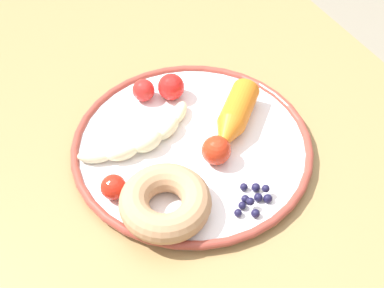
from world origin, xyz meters
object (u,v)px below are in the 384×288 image
object	(u,v)px
carrot_orange	(234,119)
tomato_mid	(216,151)
banana	(144,139)
blueberry_pile	(253,199)
tomato_near	(144,90)
tomato_far	(171,87)
plate	(192,145)
dining_table	(190,169)
donut	(165,202)
tomato_extra	(113,187)

from	to	relation	value
carrot_orange	tomato_mid	xyz separation A→B (m)	(-0.04, 0.05, -0.00)
banana	blueberry_pile	distance (m)	0.18
tomato_near	tomato_far	distance (m)	0.04
plate	tomato_mid	distance (m)	0.05
carrot_orange	tomato_far	world-z (taller)	carrot_orange
dining_table	tomato_far	xyz separation A→B (m)	(0.06, 0.00, 0.13)
donut	dining_table	bearing A→B (deg)	-37.30
banana	dining_table	bearing A→B (deg)	-82.11
dining_table	blueberry_pile	size ratio (longest dim) A/B	17.49
donut	tomato_far	world-z (taller)	tomato_far
carrot_orange	blueberry_pile	world-z (taller)	carrot_orange
donut	tomato_extra	distance (m)	0.07
donut	tomato_mid	world-z (taller)	tomato_mid
blueberry_pile	tomato_extra	distance (m)	0.18
tomato_mid	tomato_far	world-z (taller)	same
tomato_near	tomato_mid	distance (m)	0.17
banana	tomato_extra	bearing A→B (deg)	132.85
carrot_orange	tomato_near	distance (m)	0.15
donut	tomato_far	distance (m)	0.22
blueberry_pile	plate	bearing A→B (deg)	11.32
blueberry_pile	tomato_extra	xyz separation A→B (m)	(0.09, 0.16, 0.01)
banana	blueberry_pile	world-z (taller)	banana
banana	blueberry_pile	bearing A→B (deg)	-151.01
tomato_mid	tomato_far	size ratio (longest dim) A/B	1.00
banana	carrot_orange	distance (m)	0.13
tomato_extra	tomato_near	bearing A→B (deg)	-35.17
banana	tomato_mid	bearing A→B (deg)	-133.28
blueberry_pile	tomato_far	xyz separation A→B (m)	(0.23, 0.01, 0.01)
donut	blueberry_pile	xyz separation A→B (m)	(-0.04, -0.11, -0.01)
dining_table	blueberry_pile	xyz separation A→B (m)	(-0.17, -0.01, 0.12)
donut	tomato_far	bearing A→B (deg)	-27.11
blueberry_pile	donut	bearing A→B (deg)	70.56
donut	tomato_extra	bearing A→B (deg)	42.44
dining_table	blueberry_pile	world-z (taller)	blueberry_pile
plate	tomato_near	distance (m)	0.12
carrot_orange	tomato_far	bearing A→B (deg)	26.66
plate	carrot_orange	xyz separation A→B (m)	(0.00, -0.07, 0.02)
tomato_far	carrot_orange	bearing A→B (deg)	-153.34
tomato_mid	donut	bearing A→B (deg)	115.62
plate	tomato_extra	world-z (taller)	tomato_extra
carrot_orange	tomato_mid	world-z (taller)	carrot_orange
blueberry_pile	tomato_far	world-z (taller)	tomato_far
tomato_near	donut	bearing A→B (deg)	164.11
donut	tomato_extra	size ratio (longest dim) A/B	3.49
banana	tomato_extra	distance (m)	0.10
banana	donut	xyz separation A→B (m)	(-0.12, 0.02, 0.01)
dining_table	banana	size ratio (longest dim) A/B	5.34
tomato_near	banana	bearing A→B (deg)	156.70
tomato_far	tomato_near	bearing A→B (deg)	68.32
banana	carrot_orange	bearing A→B (deg)	-103.12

